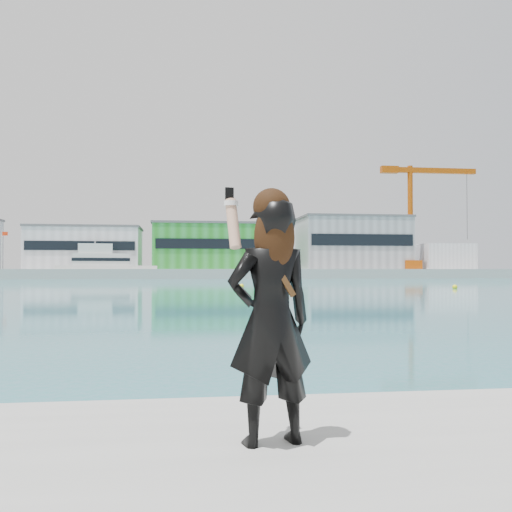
{
  "coord_description": "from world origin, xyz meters",
  "views": [
    {
      "loc": [
        -0.94,
        -3.99,
        1.91
      ],
      "look_at": [
        -0.37,
        0.31,
        2.01
      ],
      "focal_mm": 40.0,
      "sensor_mm": 36.0,
      "label": 1
    }
  ],
  "objects_px": {
    "dock_crane": "(415,213)",
    "motor_yacht": "(103,266)",
    "buoy_extra": "(455,289)",
    "woman": "(270,313)",
    "buoy_near": "(242,287)"
  },
  "relations": [
    {
      "from": "dock_crane",
      "to": "motor_yacht",
      "type": "bearing_deg",
      "value": -175.66
    },
    {
      "from": "buoy_extra",
      "to": "woman",
      "type": "xyz_separation_m",
      "value": [
        -26.61,
        -50.14,
        1.64
      ]
    },
    {
      "from": "motor_yacht",
      "to": "buoy_extra",
      "type": "relative_size",
      "value": 41.78
    },
    {
      "from": "motor_yacht",
      "to": "buoy_near",
      "type": "height_order",
      "value": "motor_yacht"
    },
    {
      "from": "buoy_near",
      "to": "woman",
      "type": "bearing_deg",
      "value": -95.95
    },
    {
      "from": "motor_yacht",
      "to": "buoy_near",
      "type": "bearing_deg",
      "value": -80.42
    },
    {
      "from": "dock_crane",
      "to": "buoy_near",
      "type": "distance_m",
      "value": 82.81
    },
    {
      "from": "buoy_near",
      "to": "woman",
      "type": "height_order",
      "value": "woman"
    },
    {
      "from": "dock_crane",
      "to": "woman",
      "type": "bearing_deg",
      "value": -113.64
    },
    {
      "from": "motor_yacht",
      "to": "buoy_near",
      "type": "distance_m",
      "value": 64.68
    },
    {
      "from": "buoy_extra",
      "to": "motor_yacht",
      "type": "bearing_deg",
      "value": 122.68
    },
    {
      "from": "dock_crane",
      "to": "motor_yacht",
      "type": "xyz_separation_m",
      "value": [
        -69.9,
        -5.31,
        -12.42
      ]
    },
    {
      "from": "woman",
      "to": "dock_crane",
      "type": "bearing_deg",
      "value": -125.86
    },
    {
      "from": "dock_crane",
      "to": "buoy_extra",
      "type": "distance_m",
      "value": 78.58
    },
    {
      "from": "dock_crane",
      "to": "buoy_extra",
      "type": "height_order",
      "value": "dock_crane"
    }
  ]
}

